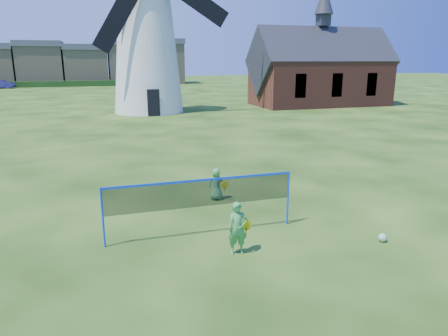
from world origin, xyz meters
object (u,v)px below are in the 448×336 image
chapel (320,72)px  player_girl (238,228)px  windmill (146,38)px  car_right (2,84)px  player_boy (216,184)px  play_ball (382,238)px  badminton_net (201,194)px

chapel → player_girl: (-18.90, -29.23, -2.64)m
windmill → car_right: windmill is taller
player_boy → play_ball: (3.16, -4.41, -0.43)m
chapel → badminton_net: chapel is taller
play_ball → player_girl: bearing=172.9°
windmill → play_ball: (2.32, -28.85, -6.21)m
car_right → badminton_net: bearing=-149.7°
windmill → play_ball: 29.61m
chapel → badminton_net: (-19.45, -27.90, -2.15)m
player_girl → player_boy: (0.61, 3.94, -0.11)m
windmill → chapel: size_ratio=1.32×
chapel → player_girl: 34.90m
windmill → badminton_net: 27.62m
windmill → player_girl: size_ratio=14.05×
car_right → play_ball: bearing=-146.6°
badminton_net → car_right: 67.32m
windmill → player_boy: 25.13m
player_girl → chapel: bearing=63.1°
badminton_net → player_boy: size_ratio=4.68×
player_girl → car_right: size_ratio=0.32×
player_girl → player_boy: player_girl is taller
player_girl → car_right: car_right is taller
badminton_net → play_ball: bearing=-22.5°
player_girl → car_right: (-17.53, 66.46, 0.01)m
player_boy → play_ball: 5.45m
windmill → badminton_net: windmill is taller
chapel → player_boy: chapel is taller
windmill → play_ball: size_ratio=83.04×
badminton_net → player_boy: (1.17, 2.61, -0.60)m
play_ball → player_boy: bearing=125.7°
chapel → player_girl: size_ratio=10.63×
chapel → windmill: bearing=-177.2°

